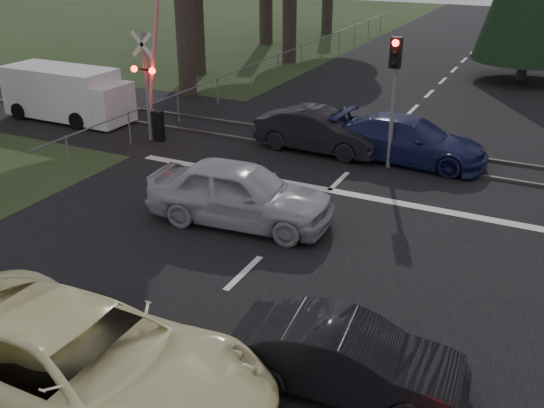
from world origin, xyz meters
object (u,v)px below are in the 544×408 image
Objects in this scene: blue_sedan at (409,140)px; white_van at (70,94)px; cream_coupe at (82,365)px; crossing_signal at (152,84)px; traffic_signal_center at (394,81)px; dark_hatchback at (348,359)px; dark_car_far at (319,131)px; silver_car at (240,193)px.

blue_sedan is 0.95× the size of white_van.
cream_coupe is 13.48m from blue_sedan.
crossing_signal is 1.70× the size of traffic_signal_center.
dark_hatchback is 0.87× the size of dark_car_far.
traffic_signal_center is 1.08× the size of dark_hatchback.
blue_sedan is (2.71, 6.42, -0.09)m from silver_car.
white_van reaches higher than dark_hatchback.
traffic_signal_center is 3.39m from dark_car_far.
blue_sedan is at bearing 5.15° from white_van.
white_van is at bearing 58.29° from silver_car.
crossing_signal is at bearing 107.94° from dark_car_far.
white_van is (-13.29, -1.15, 0.31)m from blue_sedan.
white_van is at bearing 98.51° from blue_sedan.
dark_hatchback is 0.76× the size of blue_sedan.
white_van is at bearing -179.20° from traffic_signal_center.
cream_coupe is 1.62× the size of dark_hatchback.
dark_hatchback is 0.73× the size of white_van.
white_van is (-15.18, 10.03, 0.41)m from dark_hatchback.
crossing_signal reaches higher than dark_car_far.
cream_coupe is at bearing 176.63° from blue_sedan.
white_van is (-10.28, -0.81, 0.32)m from dark_car_far.
dark_car_far is 0.83× the size of white_van.
crossing_signal reaches higher than traffic_signal_center.
blue_sedan is at bearing -28.09° from silver_car.
dark_hatchback is at bearing -41.39° from crossing_signal.
crossing_signal is 13.57m from cream_coupe.
silver_car is at bearing -174.22° from dark_car_far.
dark_hatchback is at bearing -58.31° from cream_coupe.
cream_coupe is 1.18× the size of white_van.
blue_sedan is 13.35m from white_van.
crossing_signal is 1.33× the size of white_van.
cream_coupe is 1.42× the size of dark_car_far.
dark_car_far is at bearing 18.61° from dark_hatchback.
cream_coupe is (7.06, -11.52, -1.20)m from crossing_signal.
dark_car_far is at bearing 166.34° from traffic_signal_center.
dark_car_far is at bearing -2.38° from silver_car.
dark_hatchback is (3.52, 2.20, -0.23)m from cream_coupe.
traffic_signal_center is 10.69m from dark_hatchback.
crossing_signal is at bearing -173.85° from traffic_signal_center.
crossing_signal is 1.13× the size of cream_coupe.
dark_hatchback is at bearing -141.23° from silver_car.
dark_hatchback is 6.62m from silver_car.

